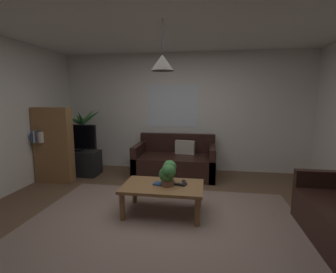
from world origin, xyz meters
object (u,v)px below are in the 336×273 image
object	(u,v)px
book_on_table_0	(158,184)
potted_plant_on_table	(168,172)
coffee_table	(163,189)
tv	(76,137)
remote_on_table_1	(180,185)
tv_stand	(77,163)
bookshelf_corner	(53,145)
pendant_lamp	(162,63)
potted_palm_corner	(84,144)
couch_under_window	(175,162)
remote_on_table_0	(184,182)

from	to	relation	value
book_on_table_0	potted_plant_on_table	xyz separation A→B (m)	(0.14, -0.02, 0.17)
coffee_table	tv	size ratio (longest dim) A/B	1.24
remote_on_table_1	tv_stand	distance (m)	2.72
potted_plant_on_table	bookshelf_corner	xyz separation A→B (m)	(-2.32, 0.99, 0.12)
tv	pendant_lamp	distance (m)	2.81
potted_palm_corner	bookshelf_corner	bearing A→B (deg)	-97.34
coffee_table	remote_on_table_1	xyz separation A→B (m)	(0.23, 0.02, 0.07)
potted_palm_corner	pendant_lamp	xyz separation A→B (m)	(2.13, -1.89, 1.44)
remote_on_table_1	potted_plant_on_table	world-z (taller)	potted_plant_on_table
tv_stand	pendant_lamp	xyz separation A→B (m)	(2.06, -1.48, 1.76)
potted_plant_on_table	couch_under_window	bearing A→B (deg)	94.16
couch_under_window	coffee_table	xyz separation A→B (m)	(0.05, -1.72, 0.07)
coffee_table	book_on_table_0	world-z (taller)	book_on_table_0
remote_on_table_1	potted_plant_on_table	xyz separation A→B (m)	(-0.15, -0.03, 0.17)
couch_under_window	coffee_table	distance (m)	1.72
remote_on_table_0	remote_on_table_1	distance (m)	0.11
bookshelf_corner	pendant_lamp	world-z (taller)	pendant_lamp
potted_palm_corner	book_on_table_0	bearing A→B (deg)	-42.42
remote_on_table_0	remote_on_table_1	world-z (taller)	same
remote_on_table_1	potted_palm_corner	bearing A→B (deg)	65.56
potted_plant_on_table	coffee_table	bearing A→B (deg)	171.39
remote_on_table_0	couch_under_window	bearing A→B (deg)	87.48
couch_under_window	remote_on_table_0	world-z (taller)	couch_under_window
tv_stand	coffee_table	bearing A→B (deg)	-35.61
bookshelf_corner	coffee_table	bearing A→B (deg)	-23.56
book_on_table_0	pendant_lamp	bearing A→B (deg)	-7.84
pendant_lamp	tv	bearing A→B (deg)	144.79
coffee_table	pendant_lamp	size ratio (longest dim) A/B	1.74
potted_palm_corner	bookshelf_corner	world-z (taller)	bookshelf_corner
remote_on_table_0	remote_on_table_1	xyz separation A→B (m)	(-0.05, -0.10, 0.00)
coffee_table	potted_plant_on_table	distance (m)	0.25
book_on_table_0	remote_on_table_0	bearing A→B (deg)	17.50
potted_plant_on_table	potted_palm_corner	world-z (taller)	potted_palm_corner
remote_on_table_0	pendant_lamp	distance (m)	1.62
book_on_table_0	potted_palm_corner	xyz separation A→B (m)	(-2.06, 1.88, 0.15)
remote_on_table_0	potted_plant_on_table	world-z (taller)	potted_plant_on_table
remote_on_table_1	potted_plant_on_table	size ratio (longest dim) A/B	0.47
remote_on_table_1	tv_stand	size ratio (longest dim) A/B	0.18
remote_on_table_1	tv	bearing A→B (deg)	71.97
potted_palm_corner	remote_on_table_1	bearing A→B (deg)	-38.50
potted_plant_on_table	bookshelf_corner	bearing A→B (deg)	156.87
potted_plant_on_table	remote_on_table_0	bearing A→B (deg)	31.98
tv_stand	pendant_lamp	size ratio (longest dim) A/B	1.45
coffee_table	tv	distance (m)	2.56
couch_under_window	tv	size ratio (longest dim) A/B	1.83
remote_on_table_1	potted_palm_corner	world-z (taller)	potted_palm_corner
coffee_table	remote_on_table_1	distance (m)	0.24
remote_on_table_0	tv	bearing A→B (deg)	136.00
book_on_table_0	pendant_lamp	xyz separation A→B (m)	(0.07, -0.01, 1.59)
bookshelf_corner	pendant_lamp	xyz separation A→B (m)	(2.25, -0.98, 1.30)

